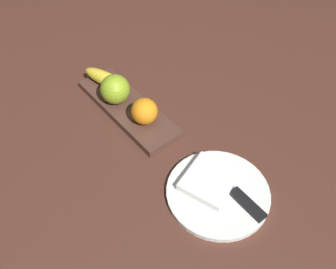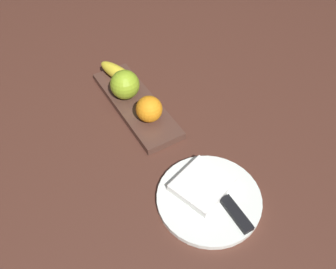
% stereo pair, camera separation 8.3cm
% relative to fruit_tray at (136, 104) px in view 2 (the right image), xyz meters
% --- Properties ---
extents(ground_plane, '(2.40, 2.40, 0.00)m').
position_rel_fruit_tray_xyz_m(ground_plane, '(-0.04, 0.04, -0.01)').
color(ground_plane, '#4A281E').
extents(fruit_tray, '(0.35, 0.11, 0.02)m').
position_rel_fruit_tray_xyz_m(fruit_tray, '(0.00, 0.00, 0.00)').
color(fruit_tray, '#4F3228').
rests_on(fruit_tray, ground_plane).
extents(apple, '(0.08, 0.08, 0.08)m').
position_rel_fruit_tray_xyz_m(apple, '(0.03, 0.01, 0.05)').
color(apple, '#88AB24').
rests_on(apple, fruit_tray).
extents(banana, '(0.16, 0.08, 0.04)m').
position_rel_fruit_tray_xyz_m(banana, '(0.11, -0.00, 0.03)').
color(banana, yellow).
rests_on(banana, fruit_tray).
extents(orange_near_apple, '(0.07, 0.07, 0.07)m').
position_rel_fruit_tray_xyz_m(orange_near_apple, '(-0.08, -0.00, 0.04)').
color(orange_near_apple, orange).
rests_on(orange_near_apple, fruit_tray).
extents(dinner_plate, '(0.23, 0.23, 0.01)m').
position_rel_fruit_tray_xyz_m(dinner_plate, '(-0.35, 0.00, -0.00)').
color(dinner_plate, white).
rests_on(dinner_plate, ground_plane).
extents(folded_napkin, '(0.14, 0.14, 0.02)m').
position_rel_fruit_tray_xyz_m(folded_napkin, '(-0.32, 0.00, 0.01)').
color(folded_napkin, white).
rests_on(folded_napkin, dinner_plate).
extents(knife, '(0.18, 0.03, 0.01)m').
position_rel_fruit_tray_xyz_m(knife, '(-0.40, -0.02, 0.01)').
color(knife, silver).
rests_on(knife, dinner_plate).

